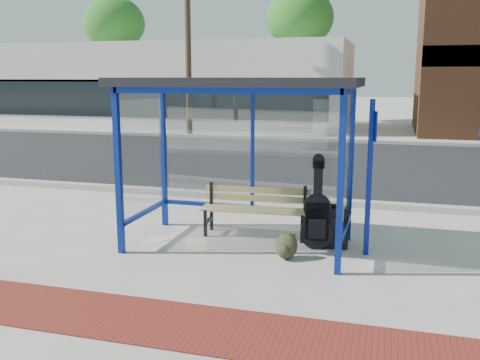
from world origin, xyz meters
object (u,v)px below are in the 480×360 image
(guitar_bag, at_px, (317,217))
(suitcase, at_px, (335,227))
(backpack, at_px, (286,247))
(bench, at_px, (256,207))

(guitar_bag, xyz_separation_m, suitcase, (0.25, 0.12, -0.17))
(guitar_bag, bearing_deg, backpack, -130.22)
(bench, relative_size, backpack, 4.67)
(bench, height_order, guitar_bag, guitar_bag)
(bench, xyz_separation_m, suitcase, (1.25, -0.27, -0.15))
(guitar_bag, height_order, backpack, guitar_bag)
(bench, xyz_separation_m, backpack, (0.67, -0.96, -0.28))
(backpack, bearing_deg, guitar_bag, 70.14)
(backpack, bearing_deg, suitcase, 60.35)
(suitcase, distance_m, backpack, 0.91)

